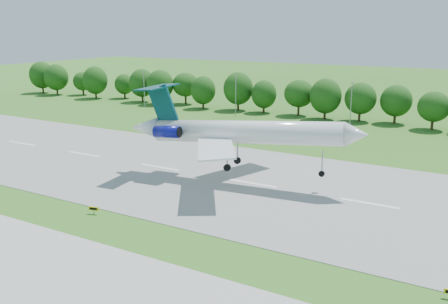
# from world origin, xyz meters

# --- Properties ---
(ground) EXTENTS (600.00, 600.00, 0.00)m
(ground) POSITION_xyz_m (0.00, 0.00, 0.00)
(ground) COLOR #2C5C18
(ground) RESTS_ON ground
(runway) EXTENTS (400.00, 45.00, 0.08)m
(runway) POSITION_xyz_m (0.00, 25.00, 0.04)
(runway) COLOR gray
(runway) RESTS_ON ground
(tree_line) EXTENTS (288.40, 8.40, 10.40)m
(tree_line) POSITION_xyz_m (0.00, 92.00, 6.19)
(tree_line) COLOR #382314
(tree_line) RESTS_ON ground
(light_poles) EXTENTS (175.90, 0.25, 12.19)m
(light_poles) POSITION_xyz_m (-2.50, 82.00, 6.34)
(light_poles) COLOR gray
(light_poles) RESTS_ON ground
(airliner) EXTENTS (42.79, 30.86, 14.00)m
(airliner) POSITION_xyz_m (-23.77, 24.71, 8.98)
(airliner) COLOR white
(airliner) RESTS_ON ground
(taxi_sign_left) EXTENTS (1.54, 0.61, 1.09)m
(taxi_sign_left) POSITION_xyz_m (-33.34, 0.64, 0.81)
(taxi_sign_left) COLOR gray
(taxi_sign_left) RESTS_ON ground
(service_vehicle_a) EXTENTS (3.49, 2.11, 1.08)m
(service_vehicle_a) POSITION_xyz_m (-29.08, 74.03, 0.54)
(service_vehicle_a) COLOR white
(service_vehicle_a) RESTS_ON ground
(service_vehicle_b) EXTENTS (4.07, 2.31, 1.31)m
(service_vehicle_b) POSITION_xyz_m (-21.88, 79.39, 0.65)
(service_vehicle_b) COLOR silver
(service_vehicle_b) RESTS_ON ground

